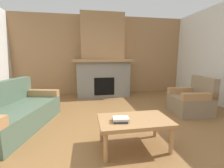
% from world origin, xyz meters
% --- Properties ---
extents(ground, '(9.00, 9.00, 0.00)m').
position_xyz_m(ground, '(0.00, 0.00, 0.00)').
color(ground, brown).
extents(wall_back_wood_panel, '(6.00, 0.12, 2.70)m').
position_xyz_m(wall_back_wood_panel, '(0.00, 3.00, 1.35)').
color(wall_back_wood_panel, '#997047').
rests_on(wall_back_wood_panel, ground).
extents(fireplace, '(1.90, 0.82, 2.70)m').
position_xyz_m(fireplace, '(0.00, 2.62, 1.16)').
color(fireplace, gray).
rests_on(fireplace, ground).
extents(couch, '(1.25, 1.95, 0.85)m').
position_xyz_m(couch, '(-1.88, 0.36, 0.29)').
color(couch, '#4C604C').
rests_on(couch, ground).
extents(armchair, '(0.81, 0.81, 0.85)m').
position_xyz_m(armchair, '(1.82, 0.51, 0.29)').
color(armchair, '#847056').
rests_on(armchair, ground).
extents(coffee_table, '(1.00, 0.60, 0.43)m').
position_xyz_m(coffee_table, '(0.07, -0.60, 0.38)').
color(coffee_table, '#A87A4C').
rests_on(coffee_table, ground).
extents(book_stack_near_edge, '(0.23, 0.23, 0.06)m').
position_xyz_m(book_stack_near_edge, '(-0.14, -0.65, 0.46)').
color(book_stack_near_edge, '#2D2D33').
rests_on(book_stack_near_edge, coffee_table).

